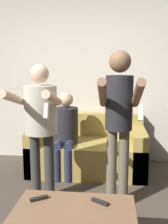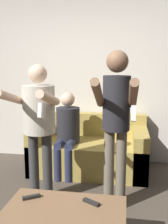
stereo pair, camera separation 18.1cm
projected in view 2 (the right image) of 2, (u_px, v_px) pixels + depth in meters
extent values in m
cube|color=silver|center=(88.00, 76.00, 4.15)|extent=(6.40, 0.06, 2.70)
cube|color=#AD9347|center=(89.00, 156.00, 3.84)|extent=(1.64, 0.88, 0.44)
cube|color=#AD9347|center=(93.00, 124.00, 4.12)|extent=(1.64, 0.16, 0.34)
cube|color=#AD9347|center=(42.00, 147.00, 3.94)|extent=(0.20, 0.88, 0.63)
cube|color=#AD9347|center=(140.00, 152.00, 3.71)|extent=(0.20, 0.88, 0.63)
cylinder|color=#383838|center=(34.00, 167.00, 2.95)|extent=(0.11, 0.11, 0.81)
cylinder|color=#383838|center=(47.00, 168.00, 2.93)|extent=(0.11, 0.11, 0.81)
cylinder|color=beige|center=(39.00, 109.00, 2.82)|extent=(0.35, 0.35, 0.52)
sphere|color=beige|center=(38.00, 74.00, 2.75)|extent=(0.20, 0.20, 0.20)
cylinder|color=beige|center=(11.00, 97.00, 2.57)|extent=(0.08, 0.55, 0.22)
cylinder|color=beige|center=(49.00, 98.00, 2.51)|extent=(0.08, 0.55, 0.22)
cube|color=white|center=(40.00, 110.00, 2.26)|extent=(0.04, 0.06, 0.13)
cylinder|color=#6B6051|center=(109.00, 169.00, 2.81)|extent=(0.11, 0.11, 0.87)
cylinder|color=#6B6051|center=(121.00, 170.00, 2.79)|extent=(0.11, 0.11, 0.87)
cylinder|color=#232328|center=(116.00, 103.00, 2.67)|extent=(0.28, 0.28, 0.56)
sphere|color=brown|center=(117.00, 61.00, 2.60)|extent=(0.22, 0.22, 0.22)
cylinder|color=brown|center=(98.00, 94.00, 2.42)|extent=(0.08, 0.56, 0.33)
cylinder|color=brown|center=(133.00, 94.00, 2.37)|extent=(0.08, 0.56, 0.33)
cube|color=white|center=(133.00, 113.00, 2.14)|extent=(0.04, 0.08, 0.13)
cylinder|color=#282D47|center=(58.00, 165.00, 3.49)|extent=(0.11, 0.11, 0.44)
cylinder|color=#282D47|center=(69.00, 165.00, 3.46)|extent=(0.11, 0.11, 0.44)
cylinder|color=#282D47|center=(60.00, 143.00, 3.60)|extent=(0.11, 0.32, 0.11)
cylinder|color=#282D47|center=(71.00, 144.00, 3.57)|extent=(0.11, 0.32, 0.11)
cylinder|color=#232328|center=(68.00, 125.00, 3.70)|extent=(0.33, 0.33, 0.50)
sphere|color=beige|center=(68.00, 99.00, 3.63)|extent=(0.20, 0.20, 0.20)
cube|color=#846042|center=(63.00, 214.00, 1.99)|extent=(0.95, 0.63, 0.04)
cylinder|color=#846042|center=(24.00, 215.00, 2.37)|extent=(0.04, 0.04, 0.40)
cylinder|color=#846042|center=(121.00, 224.00, 2.23)|extent=(0.04, 0.04, 0.40)
cube|color=black|center=(91.00, 202.00, 2.10)|extent=(0.15, 0.11, 0.02)
cube|color=black|center=(32.00, 197.00, 2.18)|extent=(0.15, 0.11, 0.02)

